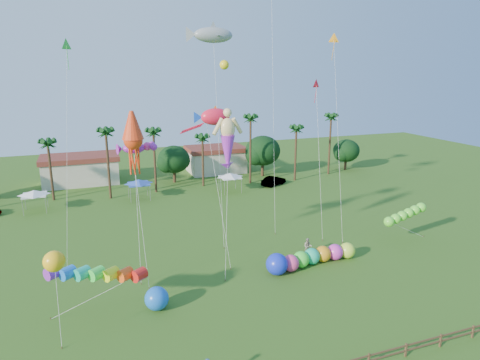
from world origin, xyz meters
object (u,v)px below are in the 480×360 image
object	(u,v)px
car_b	(274,181)
caterpillar_inflatable	(308,258)
blue_ball	(157,298)
spectator_b	(308,246)

from	to	relation	value
car_b	caterpillar_inflatable	world-z (taller)	caterpillar_inflatable
car_b	caterpillar_inflatable	xyz separation A→B (m)	(-9.52, -28.78, 0.10)
car_b	blue_ball	bearing A→B (deg)	115.35
car_b	spectator_b	xyz separation A→B (m)	(-8.17, -26.26, 0.10)
spectator_b	blue_ball	bearing A→B (deg)	-131.76
spectator_b	blue_ball	xyz separation A→B (m)	(-16.66, -5.19, 0.09)
spectator_b	car_b	bearing A→B (deg)	103.64
spectator_b	caterpillar_inflatable	xyz separation A→B (m)	(-1.35, -2.52, 0.00)
caterpillar_inflatable	car_b	bearing A→B (deg)	65.28
car_b	spectator_b	size ratio (longest dim) A/B	2.69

